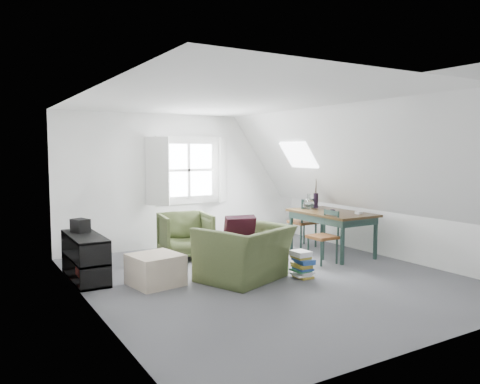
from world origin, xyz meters
TOP-DOWN VIEW (x-y plane):
  - floor at (0.00, 0.00)m, footprint 5.50×5.50m
  - ceiling at (0.00, 0.00)m, footprint 5.50×5.50m
  - wall_back at (0.00, 2.75)m, footprint 5.00×0.00m
  - wall_front at (0.00, -2.75)m, footprint 5.00×0.00m
  - wall_left at (-2.50, 0.00)m, footprint 0.00×5.50m
  - wall_right at (2.50, 0.00)m, footprint 0.00×5.50m
  - slope_left at (-1.55, 0.00)m, footprint 3.19×5.50m
  - slope_right at (1.55, 0.00)m, footprint 3.19×5.50m
  - dormer_window at (0.00, 2.68)m, footprint 1.71×0.35m
  - skylight at (1.55, 1.30)m, footprint 0.35×0.75m
  - armchair_near at (-0.36, 0.06)m, footprint 1.47×1.39m
  - armchair_far at (-0.51, 1.76)m, footprint 0.95×0.97m
  - throw_pillow at (-0.36, 0.21)m, footprint 0.48×0.34m
  - ottoman at (-1.53, 0.47)m, footprint 0.72×0.72m
  - dining_table at (1.81, 0.68)m, footprint 0.91×1.51m
  - demijohn at (1.66, 1.13)m, footprint 0.19×0.19m
  - vase_twigs at (1.91, 1.23)m, footprint 0.09×0.10m
  - cup at (1.56, 0.38)m, footprint 0.11×0.11m
  - paper_box at (2.01, 0.23)m, footprint 0.14×0.12m
  - dining_chair_far at (1.79, 1.42)m, footprint 0.44×0.44m
  - dining_chair_near at (1.27, 0.25)m, footprint 0.40×0.40m
  - media_shelf at (-2.29, 1.20)m, footprint 0.42×1.25m
  - electronics_box at (-2.29, 1.50)m, footprint 0.26×0.31m
  - magazine_stack at (0.40, -0.27)m, footprint 0.29×0.35m

SIDE VIEW (x-z plane):
  - floor at x=0.00m, z-range 0.00..0.00m
  - armchair_near at x=-0.36m, z-range -0.38..0.38m
  - armchair_far at x=-0.51m, z-range -0.38..0.38m
  - magazine_stack at x=0.40m, z-range 0.00..0.39m
  - ottoman at x=-1.53m, z-range 0.00..0.42m
  - media_shelf at x=-2.29m, z-range -0.03..0.61m
  - dining_chair_near at x=1.27m, z-range 0.02..0.87m
  - dining_chair_far at x=1.79m, z-range 0.02..0.95m
  - dining_table at x=1.81m, z-range 0.28..1.03m
  - throw_pillow at x=-0.36m, z-range 0.46..0.91m
  - electronics_box at x=-2.29m, z-range 0.62..0.83m
  - cup at x=1.56m, z-range 0.71..0.80m
  - paper_box at x=2.01m, z-range 0.75..0.80m
  - demijohn at x=1.66m, z-range 0.73..1.00m
  - vase_twigs at x=1.91m, z-range 0.56..1.26m
  - wall_back at x=0.00m, z-range -1.25..3.75m
  - wall_front at x=0.00m, z-range -1.25..3.75m
  - wall_left at x=-2.50m, z-range -1.50..4.00m
  - wall_right at x=2.50m, z-range -1.50..4.00m
  - dormer_window at x=0.00m, z-range 0.80..2.10m
  - skylight at x=1.55m, z-range 1.51..1.98m
  - slope_left at x=-1.55m, z-range -0.47..4.02m
  - slope_right at x=1.55m, z-range -0.47..4.02m
  - ceiling at x=0.00m, z-range 2.50..2.50m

